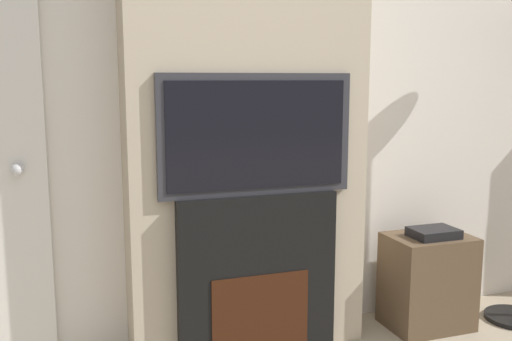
% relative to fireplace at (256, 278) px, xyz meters
% --- Properties ---
extents(wall_back, '(6.00, 0.06, 2.70)m').
position_rel_fireplace_xyz_m(wall_back, '(0.00, 0.32, 0.94)').
color(wall_back, silver).
rests_on(wall_back, ground_plane).
extents(chimney_breast, '(1.19, 0.29, 2.70)m').
position_rel_fireplace_xyz_m(chimney_breast, '(0.00, 0.15, 0.94)').
color(chimney_breast, tan).
rests_on(chimney_breast, ground_plane).
extents(fireplace, '(0.79, 0.15, 0.83)m').
position_rel_fireplace_xyz_m(fireplace, '(0.00, 0.00, 0.00)').
color(fireplace, black).
rests_on(fireplace, ground_plane).
extents(television, '(0.94, 0.07, 0.57)m').
position_rel_fireplace_xyz_m(television, '(0.00, -0.00, 0.70)').
color(television, '#2D2D33').
rests_on(television, fireplace).
extents(media_stand, '(0.45, 0.33, 0.57)m').
position_rel_fireplace_xyz_m(media_stand, '(1.02, 0.03, -0.14)').
color(media_stand, brown).
rests_on(media_stand, ground_plane).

